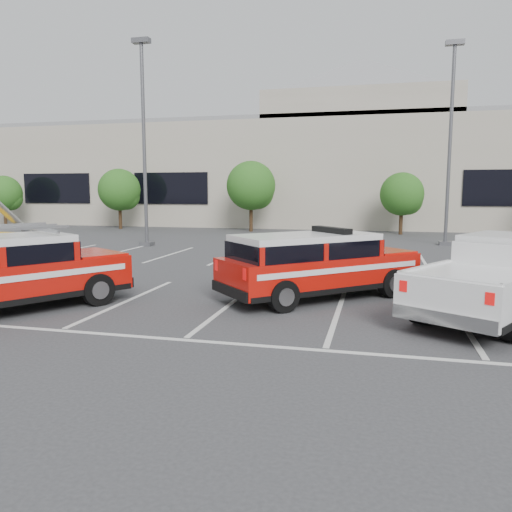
{
  "coord_description": "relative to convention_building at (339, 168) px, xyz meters",
  "views": [
    {
      "loc": [
        3.55,
        -11.51,
        2.86
      ],
      "look_at": [
        0.31,
        1.73,
        1.05
      ],
      "focal_mm": 35.0,
      "sensor_mm": 36.0,
      "label": 1
    }
  ],
  "objects": [
    {
      "name": "tree_mid_right",
      "position": [
        4.91,
        -9.82,
        -2.22
      ],
      "size": [
        2.77,
        2.77,
        3.99
      ],
      "color": "#3F2B19",
      "rests_on": "ground"
    },
    {
      "name": "tree_far_left",
      "position": [
        -25.09,
        -9.82,
        -2.22
      ],
      "size": [
        2.77,
        2.77,
        3.99
      ],
      "color": "#3F2B19",
      "rests_on": "ground"
    },
    {
      "name": "ladder_suv",
      "position": [
        -5.08,
        -33.47,
        -3.91
      ],
      "size": [
        4.45,
        5.42,
        2.03
      ],
      "rotation": [
        0.0,
        0.0,
        -0.56
      ],
      "color": "#B40F08",
      "rests_on": "ground"
    },
    {
      "name": "tree_mid_left",
      "position": [
        -5.09,
        -9.82,
        -1.68
      ],
      "size": [
        3.37,
        3.37,
        4.85
      ],
      "color": "#3F2B19",
      "rests_on": "ground"
    },
    {
      "name": "light_pole_mid",
      "position": [
        6.82,
        -15.86,
        0.47
      ],
      "size": [
        0.9,
        0.6,
        10.24
      ],
      "color": "#59595E",
      "rests_on": "ground"
    },
    {
      "name": "stall_markings",
      "position": [
        -0.18,
        -27.36,
        -4.71
      ],
      "size": [
        23.0,
        15.0,
        0.01
      ],
      "primitive_type": "cube",
      "color": "silver",
      "rests_on": "ground"
    },
    {
      "name": "convention_building",
      "position": [
        0.0,
        0.0,
        0.0
      ],
      "size": [
        60.0,
        16.99,
        13.2
      ],
      "color": "#BBB09F",
      "rests_on": "ground"
    },
    {
      "name": "light_pole_left",
      "position": [
        -8.18,
        -19.86,
        0.47
      ],
      "size": [
        0.9,
        0.6,
        10.24
      ],
      "color": "#59595E",
      "rests_on": "ground"
    },
    {
      "name": "white_pickup",
      "position": [
        6.16,
        -31.16,
        -3.99
      ],
      "size": [
        4.82,
        6.15,
        1.83
      ],
      "rotation": [
        0.0,
        0.0,
        -0.54
      ],
      "color": "silver",
      "rests_on": "ground"
    },
    {
      "name": "tree_left",
      "position": [
        -15.09,
        -9.82,
        -1.95
      ],
      "size": [
        3.07,
        3.07,
        4.42
      ],
      "color": "#3F2B19",
      "rests_on": "ground"
    },
    {
      "name": "fire_chief_suv",
      "position": [
        1.84,
        -30.34,
        -3.95
      ],
      "size": [
        5.24,
        5.04,
        1.88
      ],
      "rotation": [
        0.0,
        0.0,
        -0.83
      ],
      "color": "#B40F08",
      "rests_on": "ground"
    },
    {
      "name": "ground",
      "position": [
        -0.18,
        -31.86,
        -4.72
      ],
      "size": [
        120.0,
        120.0,
        0.0
      ],
      "primitive_type": "plane",
      "color": "#353537",
      "rests_on": "ground"
    }
  ]
}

